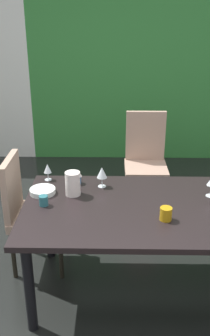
% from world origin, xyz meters
% --- Properties ---
extents(ground_plane, '(6.02, 5.41, 0.02)m').
position_xyz_m(ground_plane, '(0.00, 0.00, -0.01)').
color(ground_plane, black).
extents(garden_window_panel, '(3.81, 0.10, 2.57)m').
position_xyz_m(garden_window_panel, '(1.10, 2.66, 1.29)').
color(garden_window_panel, '#327D36').
rests_on(garden_window_panel, ground_plane).
extents(dining_table, '(1.95, 1.02, 0.73)m').
position_xyz_m(dining_table, '(0.66, -0.18, 0.66)').
color(dining_table, black).
rests_on(dining_table, ground_plane).
extents(chair_left_far, '(0.45, 0.44, 0.97)m').
position_xyz_m(chair_left_far, '(-0.35, 0.13, 0.54)').
color(chair_left_far, tan).
rests_on(chair_left_far, ground_plane).
extents(chair_head_far, '(0.44, 0.45, 1.03)m').
position_xyz_m(chair_head_far, '(0.68, 1.20, 0.56)').
color(chair_head_far, tan).
rests_on(chair_head_far, ground_plane).
extents(wine_glass_right, '(0.08, 0.08, 0.17)m').
position_xyz_m(wine_glass_right, '(0.24, 0.14, 0.85)').
color(wine_glass_right, silver).
rests_on(wine_glass_right, dining_table).
extents(wine_glass_left, '(0.06, 0.06, 0.14)m').
position_xyz_m(wine_glass_left, '(-0.20, 0.25, 0.83)').
color(wine_glass_left, silver).
rests_on(wine_glass_left, dining_table).
extents(serving_bowl_south, '(0.19, 0.19, 0.04)m').
position_xyz_m(serving_bowl_south, '(-0.20, 0.01, 0.75)').
color(serving_bowl_south, white).
rests_on(serving_bowl_south, dining_table).
extents(cup_front, '(0.08, 0.08, 0.09)m').
position_xyz_m(cup_front, '(0.68, -0.36, 0.78)').
color(cup_front, '#B88512').
rests_on(cup_front, dining_table).
extents(cup_near_window, '(0.06, 0.06, 0.07)m').
position_xyz_m(cup_near_window, '(-0.16, -0.18, 0.77)').
color(cup_near_window, '#28646C').
rests_on(cup_near_window, dining_table).
extents(cup_west, '(0.07, 0.07, 0.07)m').
position_xyz_m(cup_west, '(0.04, 0.19, 0.77)').
color(cup_west, '#175698').
rests_on(cup_west, dining_table).
extents(pitcher_north, '(0.13, 0.11, 0.18)m').
position_xyz_m(pitcher_north, '(0.03, -0.01, 0.82)').
color(pitcher_north, silver).
rests_on(pitcher_north, dining_table).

